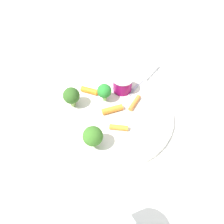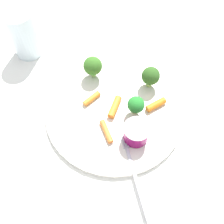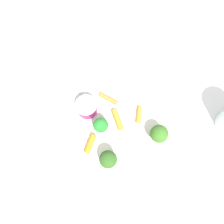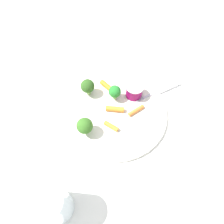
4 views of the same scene
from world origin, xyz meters
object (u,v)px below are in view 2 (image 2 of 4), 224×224
carrot_stick_0 (115,106)px  drinking_glass (24,34)px  broccoli_floret_2 (136,105)px  carrot_stick_2 (156,105)px  broccoli_floret_1 (151,76)px  broccoli_floret_0 (93,66)px  fork (134,174)px  sauce_cup (136,133)px  carrot_stick_1 (92,99)px  carrot_stick_3 (106,131)px  plate (115,110)px

carrot_stick_0 → drinking_glass: drinking_glass is taller
broccoli_floret_2 → carrot_stick_2: bearing=154.7°
broccoli_floret_1 → broccoli_floret_2: (0.08, 0.03, -0.00)m
broccoli_floret_0 → fork: broccoli_floret_0 is taller
broccoli_floret_0 → sauce_cup: bearing=75.5°
broccoli_floret_2 → carrot_stick_1: 0.10m
fork → carrot_stick_2: bearing=-153.4°
broccoli_floret_0 → drinking_glass: size_ratio=0.48×
carrot_stick_2 → fork: (0.15, 0.07, -0.01)m
broccoli_floret_1 → broccoli_floret_2: 0.08m
broccoli_floret_1 → fork: (0.18, 0.12, -0.03)m
broccoli_floret_2 → carrot_stick_3: (0.08, -0.01, -0.03)m
carrot_stick_0 → fork: bearing=59.4°
plate → carrot_stick_2: size_ratio=6.56×
sauce_cup → drinking_glass: size_ratio=0.45×
broccoli_floret_0 → drinking_glass: 0.19m
broccoli_floret_0 → carrot_stick_2: size_ratio=1.22×
carrot_stick_3 → fork: carrot_stick_3 is taller
plate → drinking_glass: bearing=-84.0°
carrot_stick_0 → drinking_glass: bearing=-83.5°
carrot_stick_1 → carrot_stick_2: 0.14m
carrot_stick_3 → drinking_glass: bearing=-94.3°
sauce_cup → fork: (0.06, 0.05, -0.02)m
carrot_stick_0 → fork: size_ratio=0.35×
broccoli_floret_1 → drinking_glass: 0.33m
broccoli_floret_1 → carrot_stick_2: (0.03, 0.05, -0.03)m
broccoli_floret_0 → broccoli_floret_2: bearing=88.3°
broccoli_floret_2 → sauce_cup: bearing=44.3°
plate → carrot_stick_1: carrot_stick_1 is taller
carrot_stick_1 → drinking_glass: size_ratio=0.37×
broccoli_floret_1 → carrot_stick_1: bearing=-26.6°
carrot_stick_1 → carrot_stick_2: carrot_stick_2 is taller
broccoli_floret_0 → carrot_stick_0: size_ratio=1.07×
carrot_stick_1 → plate: bearing=111.8°
sauce_cup → broccoli_floret_2: bearing=-135.7°
fork → sauce_cup: bearing=-138.2°
sauce_cup → carrot_stick_3: 0.06m
fork → carrot_stick_0: bearing=-120.6°
broccoli_floret_0 → drinking_glass: bearing=-72.2°
carrot_stick_0 → carrot_stick_2: size_ratio=1.14×
broccoli_floret_2 → carrot_stick_1: size_ratio=1.15×
carrot_stick_2 → carrot_stick_3: size_ratio=0.89×
broccoli_floret_2 → carrot_stick_1: broccoli_floret_2 is taller
carrot_stick_0 → carrot_stick_1: (0.02, -0.05, -0.00)m
broccoli_floret_1 → fork: broccoli_floret_1 is taller
carrot_stick_1 → drinking_glass: (0.01, -0.23, 0.04)m
carrot_stick_0 → drinking_glass: 0.29m
carrot_stick_1 → drinking_glass: drinking_glass is taller
broccoli_floret_2 → carrot_stick_2: size_ratio=1.08×
carrot_stick_3 → drinking_glass: size_ratio=0.45×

